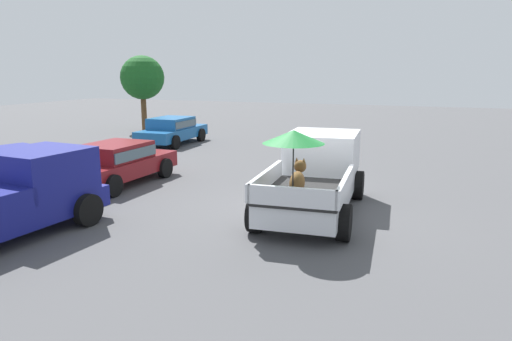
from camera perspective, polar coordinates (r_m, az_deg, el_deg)
ground_plane at (r=12.08m, az=6.88°, el=-5.17°), size 80.00×80.00×0.00m
pickup_truck_main at (r=12.20m, az=7.28°, el=-0.25°), size 5.17×2.55×2.35m
pickup_truck_far at (r=11.38m, az=-28.33°, el=-3.06°), size 4.94×2.49×1.80m
parked_sedan_near at (r=23.48m, az=-10.17°, el=4.95°), size 4.34×2.06×1.33m
parked_sedan_far at (r=15.50m, az=-16.60°, el=1.07°), size 4.33×2.05×1.33m
tree_by_lot at (r=29.18m, az=-13.66°, el=10.88°), size 2.59×2.59×4.47m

